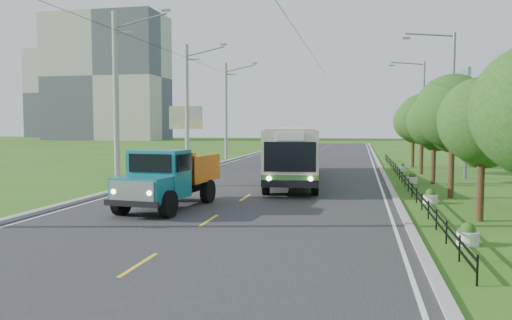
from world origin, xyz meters
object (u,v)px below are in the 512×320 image
(pole_mid, at_px, (187,106))
(billboard_left, at_px, (186,121))
(planter_front, at_px, (468,235))
(bus, at_px, (293,150))
(tree_second, at_px, (483,126))
(planter_far, at_px, (402,168))
(streetlight_far, at_px, (421,109))
(streetlight_mid, at_px, (450,102))
(tree_back, at_px, (414,124))
(billboard_right, at_px, (460,100))
(planter_mid, at_px, (412,179))
(tree_fourth, at_px, (435,124))
(planter_near, at_px, (430,197))
(pole_far, at_px, (226,110))
(tree_third, at_px, (453,116))
(tree_fifth, at_px, (423,121))
(pole_near, at_px, (117,98))
(dump_truck, at_px, (169,175))

(pole_mid, height_order, billboard_left, pole_mid)
(planter_front, bearing_deg, bus, 114.45)
(tree_second, distance_m, planter_far, 20.16)
(pole_mid, distance_m, streetlight_far, 20.16)
(streetlight_mid, distance_m, billboard_left, 22.51)
(tree_back, distance_m, billboard_right, 6.82)
(billboard_left, bearing_deg, planter_mid, -28.92)
(tree_fourth, relative_size, tree_back, 0.98)
(tree_fourth, distance_m, planter_near, 8.87)
(tree_back, bearing_deg, planter_mid, -95.91)
(pole_far, bearing_deg, tree_second, -59.58)
(pole_far, distance_m, tree_third, 30.78)
(tree_fifth, xyz_separation_m, bus, (-8.64, -5.90, -1.88))
(planter_near, bearing_deg, billboard_left, 135.16)
(tree_third, distance_m, planter_near, 4.46)
(pole_mid, distance_m, planter_near, 23.08)
(tree_second, height_order, tree_back, tree_back)
(pole_near, xyz_separation_m, planter_front, (16.86, -11.00, -4.81))
(pole_near, distance_m, pole_far, 24.00)
(planter_front, height_order, dump_truck, dump_truck)
(billboard_left, bearing_deg, streetlight_mid, -26.40)
(billboard_right, bearing_deg, tree_back, 111.70)
(tree_back, height_order, planter_near, tree_back)
(planter_far, xyz_separation_m, billboard_right, (3.70, -2.00, 5.06))
(bus, xyz_separation_m, dump_truck, (-3.71, -11.87, -0.54))
(pole_mid, xyz_separation_m, tree_fifth, (18.12, -0.86, -1.24))
(tree_fourth, height_order, billboard_right, billboard_right)
(tree_back, relative_size, billboard_right, 0.75)
(tree_third, bearing_deg, pole_far, 126.09)
(billboard_right, bearing_deg, planter_mid, -121.66)
(planter_near, bearing_deg, bus, 131.87)
(tree_fifth, relative_size, dump_truck, 0.93)
(planter_near, distance_m, planter_far, 16.00)
(pole_near, height_order, tree_fourth, pole_near)
(planter_far, bearing_deg, streetlight_far, 71.20)
(tree_second, bearing_deg, tree_fifth, 90.00)
(pole_mid, height_order, streetlight_mid, pole_mid)
(planter_front, relative_size, bus, 0.04)
(planter_near, xyz_separation_m, planter_mid, (0.00, 8.00, 0.00))
(tree_third, distance_m, tree_fourth, 6.01)
(pole_near, height_order, pole_mid, same)
(tree_fifth, bearing_deg, planter_front, -93.25)
(dump_truck, bearing_deg, tree_fourth, 49.10)
(tree_fifth, distance_m, streetlight_mid, 6.28)
(tree_second, relative_size, planter_mid, 7.91)
(pole_near, bearing_deg, planter_front, -33.12)
(tree_fourth, height_order, bus, tree_fourth)
(tree_fourth, bearing_deg, tree_second, -90.00)
(planter_front, bearing_deg, tree_fifth, 86.75)
(pole_near, distance_m, tree_second, 19.44)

